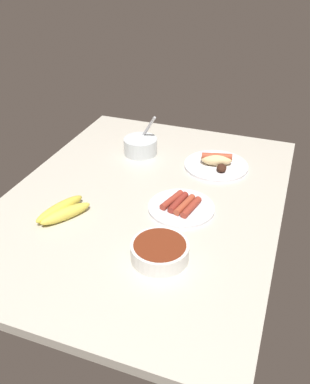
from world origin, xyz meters
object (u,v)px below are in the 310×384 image
object	(u,v)px
bowl_coleslaw	(141,145)
plate_hotdog_assembled	(216,163)
banana_bunch	(63,211)
bowl_chili	(160,251)
plate_sausages	(181,206)

from	to	relation	value
bowl_coleslaw	plate_hotdog_assembled	bearing A→B (deg)	-91.51
banana_bunch	bowl_chili	bearing A→B (deg)	-103.06
plate_sausages	plate_hotdog_assembled	bearing A→B (deg)	-8.02
banana_bunch	bowl_chili	distance (cm)	35.99
bowl_chili	bowl_coleslaw	xyz separation A→B (cm)	(56.44, 28.08, 0.88)
plate_hotdog_assembled	bowl_chili	bearing A→B (deg)	176.87
bowl_coleslaw	plate_sausages	bearing A→B (deg)	-140.02
banana_bunch	bowl_coleslaw	size ratio (longest dim) A/B	1.18
bowl_chili	plate_sausages	world-z (taller)	bowl_chili
bowl_coleslaw	plate_hotdog_assembled	xyz separation A→B (cm)	(-0.82, -31.13, -1.87)
bowl_chili	plate_hotdog_assembled	distance (cm)	55.71
plate_sausages	bowl_coleslaw	bearing A→B (deg)	39.98
plate_sausages	bowl_chili	bearing A→B (deg)	-176.89
banana_bunch	bowl_chili	size ratio (longest dim) A/B	1.19
plate_sausages	plate_hotdog_assembled	xyz separation A→B (cm)	(31.08, -4.38, 0.69)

